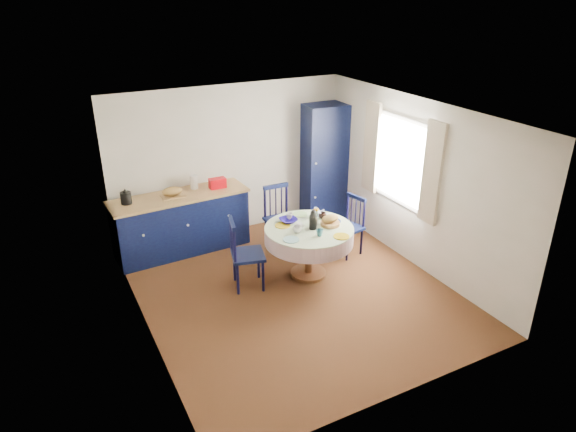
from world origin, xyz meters
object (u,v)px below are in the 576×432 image
mug_b (320,233)px  mug_d (289,216)px  mug_a (297,230)px  pantry_cabinet (324,163)px  dining_table (309,235)px  chair_left (245,253)px  mug_c (322,216)px  kitchen_counter (181,222)px  cobalt_bowl (288,220)px  chair_right (349,225)px  chair_far (280,218)px

mug_b → mug_d: (-0.11, 0.67, 0.00)m
mug_a → pantry_cabinet: bearing=49.9°
dining_table → pantry_cabinet: bearing=53.7°
chair_left → mug_a: bearing=-91.2°
pantry_cabinet → mug_c: (-0.93, -1.51, -0.22)m
pantry_cabinet → dining_table: pantry_cabinet is taller
kitchen_counter → mug_a: (1.18, -1.66, 0.33)m
kitchen_counter → dining_table: size_ratio=1.70×
mug_c → dining_table: bearing=-150.1°
cobalt_bowl → pantry_cabinet: bearing=44.4°
mug_a → mug_b: size_ratio=1.24×
mug_a → mug_b: (0.22, -0.23, -0.00)m
kitchen_counter → pantry_cabinet: bearing=-0.8°
mug_d → chair_left: bearing=-163.6°
pantry_cabinet → mug_b: 2.37m
kitchen_counter → dining_table: kitchen_counter is taller
dining_table → chair_right: 0.95m
dining_table → chair_far: (0.01, 0.95, -0.12)m
chair_right → mug_d: bearing=-107.4°
pantry_cabinet → mug_d: bearing=-131.5°
mug_b → mug_c: (0.33, 0.48, -0.00)m
pantry_cabinet → chair_right: bearing=-99.9°
kitchen_counter → pantry_cabinet: (2.66, 0.10, 0.55)m
kitchen_counter → mug_c: size_ratio=19.08×
chair_left → mug_d: bearing=-58.8°
kitchen_counter → cobalt_bowl: 1.82m
mug_b → mug_c: size_ratio=0.88×
mug_c → mug_d: mug_d is taller
kitchen_counter → cobalt_bowl: size_ratio=8.57×
mug_a → cobalt_bowl: size_ratio=0.49×
pantry_cabinet → chair_left: 2.75m
mug_a → mug_c: 0.61m
chair_left → mug_c: bearing=-73.2°
dining_table → mug_c: 0.40m
chair_left → mug_c: (1.27, 0.05, 0.29)m
dining_table → chair_left: dining_table is taller
mug_d → mug_a: bearing=-104.0°
mug_a → kitchen_counter: bearing=125.2°
cobalt_bowl → mug_b: bearing=-73.2°
mug_c → mug_d: size_ratio=1.12×
dining_table → cobalt_bowl: size_ratio=5.03×
kitchen_counter → dining_table: 2.14m
kitchen_counter → mug_d: (1.29, -1.22, 0.33)m
mug_c → chair_right: bearing=12.1°
pantry_cabinet → chair_far: (-1.24, -0.75, -0.50)m
chair_left → chair_right: 1.84m
chair_far → mug_d: 0.65m
mug_d → dining_table: bearing=-72.1°
pantry_cabinet → dining_table: bearing=-121.7°
kitchen_counter → pantry_cabinet: pantry_cabinet is taller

